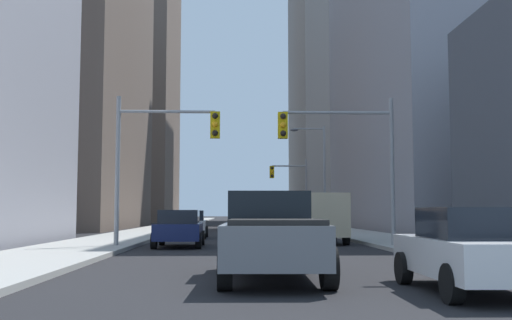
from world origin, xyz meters
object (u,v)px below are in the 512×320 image
(sedan_white, at_px, (473,249))
(sedan_silver, at_px, (189,224))
(sedan_navy, at_px, (179,228))
(cargo_van_beige, at_px, (319,215))
(traffic_signal_near_right, at_px, (342,145))
(traffic_signal_far_right, at_px, (290,182))
(traffic_signal_near_left, at_px, (163,145))
(pickup_truck_grey, at_px, (271,236))

(sedan_white, bearing_deg, sedan_silver, 106.29)
(sedan_navy, bearing_deg, sedan_silver, 91.28)
(sedan_white, relative_size, sedan_navy, 1.00)
(cargo_van_beige, xyz_separation_m, sedan_navy, (-6.19, -2.93, -0.52))
(cargo_van_beige, height_order, sedan_white, cargo_van_beige)
(traffic_signal_near_right, xyz_separation_m, traffic_signal_far_right, (0.65, 28.16, -0.07))
(traffic_signal_near_left, bearing_deg, sedan_silver, 87.74)
(traffic_signal_near_left, xyz_separation_m, traffic_signal_near_right, (7.10, 0.00, 0.03))
(sedan_navy, bearing_deg, traffic_signal_near_right, -11.62)
(sedan_white, distance_m, sedan_navy, 15.77)
(sedan_white, distance_m, sedan_silver, 23.75)
(traffic_signal_near_left, bearing_deg, traffic_signal_far_right, 74.60)
(pickup_truck_grey, height_order, traffic_signal_near_left, traffic_signal_near_left)
(cargo_van_beige, xyz_separation_m, traffic_signal_far_right, (1.00, 23.89, 2.73))
(sedan_silver, bearing_deg, sedan_navy, -88.72)
(sedan_silver, xyz_separation_m, traffic_signal_near_right, (6.72, -9.76, 3.31))
(sedan_silver, bearing_deg, traffic_signal_near_right, -55.45)
(sedan_navy, bearing_deg, traffic_signal_near_left, -113.08)
(cargo_van_beige, distance_m, traffic_signal_far_right, 24.07)
(cargo_van_beige, bearing_deg, pickup_truck_grey, -102.00)
(sedan_white, bearing_deg, cargo_van_beige, 90.96)
(sedan_white, relative_size, traffic_signal_near_right, 0.71)
(cargo_van_beige, xyz_separation_m, sedan_white, (0.29, -17.31, -0.52))
(pickup_truck_grey, xyz_separation_m, cargo_van_beige, (3.18, 14.96, 0.35))
(traffic_signal_near_left, bearing_deg, cargo_van_beige, 32.28)
(traffic_signal_far_right, bearing_deg, traffic_signal_near_left, -105.40)
(pickup_truck_grey, xyz_separation_m, sedan_silver, (-3.19, 20.45, -0.16))
(pickup_truck_grey, bearing_deg, traffic_signal_far_right, 83.87)
(cargo_van_beige, bearing_deg, sedan_silver, 139.27)
(pickup_truck_grey, xyz_separation_m, traffic_signal_near_right, (3.52, 10.69, 3.15))
(sedan_navy, xyz_separation_m, traffic_signal_near_right, (6.53, -1.34, 3.31))
(traffic_signal_near_right, bearing_deg, traffic_signal_far_right, 88.67)
(sedan_silver, relative_size, traffic_signal_far_right, 0.71)
(cargo_van_beige, distance_m, sedan_white, 17.32)
(cargo_van_beige, xyz_separation_m, sedan_silver, (-6.37, 5.49, -0.52))
(pickup_truck_grey, height_order, traffic_signal_near_right, traffic_signal_near_right)
(traffic_signal_far_right, bearing_deg, traffic_signal_near_right, -91.33)
(cargo_van_beige, bearing_deg, traffic_signal_near_left, -147.72)
(sedan_white, xyz_separation_m, traffic_signal_near_right, (0.05, 13.04, 3.31))
(sedan_white, bearing_deg, sedan_navy, 114.24)
(sedan_white, relative_size, traffic_signal_near_left, 0.71)
(sedan_navy, distance_m, sedan_silver, 8.42)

